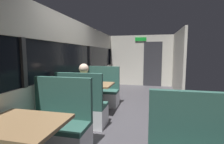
{
  "coord_description": "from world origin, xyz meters",
  "views": [
    {
      "loc": [
        0.42,
        -3.51,
        1.46
      ],
      "look_at": [
        -0.58,
        0.84,
        0.97
      ],
      "focal_mm": 26.43,
      "sensor_mm": 36.0,
      "label": 1
    }
  ],
  "objects_px": {
    "dining_table_mid_window": "(94,88)",
    "coffee_cup_primary": "(91,81)",
    "bench_mid_window_facing_entry": "(102,94)",
    "seated_passenger": "(84,99)",
    "bench_mid_window_facing_end": "(82,110)",
    "dining_table_near_window": "(22,131)",
    "bench_near_window_facing_entry": "(58,130)"
  },
  "relations": [
    {
      "from": "dining_table_mid_window",
      "to": "coffee_cup_primary",
      "type": "relative_size",
      "value": 10.0
    },
    {
      "from": "bench_mid_window_facing_entry",
      "to": "seated_passenger",
      "type": "distance_m",
      "value": 1.34
    },
    {
      "from": "dining_table_mid_window",
      "to": "bench_mid_window_facing_entry",
      "type": "height_order",
      "value": "bench_mid_window_facing_entry"
    },
    {
      "from": "dining_table_mid_window",
      "to": "seated_passenger",
      "type": "distance_m",
      "value": 0.64
    },
    {
      "from": "dining_table_mid_window",
      "to": "seated_passenger",
      "type": "bearing_deg",
      "value": -90.0
    },
    {
      "from": "bench_mid_window_facing_end",
      "to": "dining_table_near_window",
      "type": "bearing_deg",
      "value": -90.0
    },
    {
      "from": "dining_table_near_window",
      "to": "seated_passenger",
      "type": "height_order",
      "value": "seated_passenger"
    },
    {
      "from": "dining_table_near_window",
      "to": "dining_table_mid_window",
      "type": "xyz_separation_m",
      "value": [
        0.0,
        2.32,
        0.0
      ]
    },
    {
      "from": "dining_table_near_window",
      "to": "seated_passenger",
      "type": "bearing_deg",
      "value": 90.0
    },
    {
      "from": "seated_passenger",
      "to": "dining_table_mid_window",
      "type": "bearing_deg",
      "value": 90.0
    },
    {
      "from": "bench_mid_window_facing_end",
      "to": "coffee_cup_primary",
      "type": "distance_m",
      "value": 0.99
    },
    {
      "from": "dining_table_near_window",
      "to": "bench_near_window_facing_entry",
      "type": "bearing_deg",
      "value": 90.0
    },
    {
      "from": "bench_mid_window_facing_entry",
      "to": "seated_passenger",
      "type": "xyz_separation_m",
      "value": [
        0.0,
        -1.33,
        0.21
      ]
    },
    {
      "from": "bench_mid_window_facing_end",
      "to": "seated_passenger",
      "type": "relative_size",
      "value": 0.87
    },
    {
      "from": "dining_table_near_window",
      "to": "bench_mid_window_facing_entry",
      "type": "bearing_deg",
      "value": 90.0
    },
    {
      "from": "bench_near_window_facing_entry",
      "to": "coffee_cup_primary",
      "type": "xyz_separation_m",
      "value": [
        -0.13,
        1.78,
        0.46
      ]
    },
    {
      "from": "seated_passenger",
      "to": "bench_mid_window_facing_entry",
      "type": "bearing_deg",
      "value": 90.0
    },
    {
      "from": "dining_table_mid_window",
      "to": "bench_mid_window_facing_entry",
      "type": "distance_m",
      "value": 0.77
    },
    {
      "from": "dining_table_near_window",
      "to": "seated_passenger",
      "type": "distance_m",
      "value": 1.69
    },
    {
      "from": "coffee_cup_primary",
      "to": "bench_near_window_facing_entry",
      "type": "bearing_deg",
      "value": -85.77
    },
    {
      "from": "bench_mid_window_facing_entry",
      "to": "bench_mid_window_facing_end",
      "type": "bearing_deg",
      "value": -90.0
    },
    {
      "from": "dining_table_near_window",
      "to": "bench_near_window_facing_entry",
      "type": "height_order",
      "value": "bench_near_window_facing_entry"
    },
    {
      "from": "bench_mid_window_facing_entry",
      "to": "coffee_cup_primary",
      "type": "height_order",
      "value": "bench_mid_window_facing_entry"
    },
    {
      "from": "dining_table_near_window",
      "to": "dining_table_mid_window",
      "type": "relative_size",
      "value": 1.0
    },
    {
      "from": "bench_near_window_facing_entry",
      "to": "bench_mid_window_facing_end",
      "type": "distance_m",
      "value": 0.92
    },
    {
      "from": "dining_table_near_window",
      "to": "bench_mid_window_facing_end",
      "type": "height_order",
      "value": "bench_mid_window_facing_end"
    },
    {
      "from": "seated_passenger",
      "to": "coffee_cup_primary",
      "type": "relative_size",
      "value": 14.0
    },
    {
      "from": "dining_table_mid_window",
      "to": "bench_mid_window_facing_end",
      "type": "xyz_separation_m",
      "value": [
        0.0,
        -0.7,
        -0.31
      ]
    },
    {
      "from": "dining_table_mid_window",
      "to": "bench_near_window_facing_entry",
      "type": "bearing_deg",
      "value": -90.0
    },
    {
      "from": "dining_table_near_window",
      "to": "coffee_cup_primary",
      "type": "xyz_separation_m",
      "value": [
        -0.13,
        2.48,
        0.15
      ]
    },
    {
      "from": "bench_mid_window_facing_end",
      "to": "coffee_cup_primary",
      "type": "bearing_deg",
      "value": 98.65
    },
    {
      "from": "dining_table_near_window",
      "to": "bench_mid_window_facing_end",
      "type": "relative_size",
      "value": 0.82
    }
  ]
}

